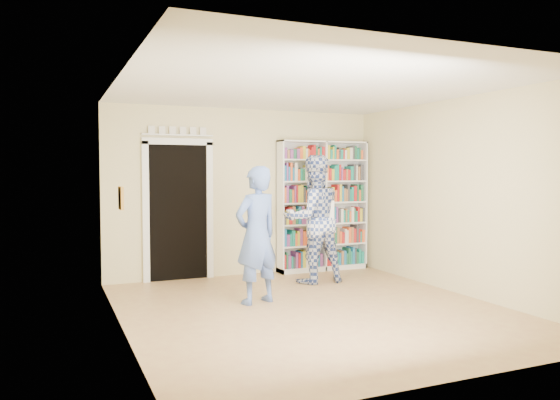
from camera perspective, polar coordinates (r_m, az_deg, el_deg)
name	(u,v)px	position (r m, az deg, el deg)	size (l,w,h in m)	color
floor	(313,309)	(6.82, 3.46, -11.35)	(5.00, 5.00, 0.00)	#AA7852
ceiling	(314,87)	(6.68, 3.53, 11.70)	(5.00, 5.00, 0.00)	white
wall_back	(245,192)	(8.92, -3.71, 0.82)	(4.50, 4.50, 0.00)	beige
wall_left	(121,204)	(5.96, -16.24, -0.38)	(5.00, 5.00, 0.00)	beige
wall_right	(460,196)	(7.88, 18.29, 0.39)	(5.00, 5.00, 0.00)	beige
bookshelf	(322,205)	(9.33, 4.46, -0.55)	(1.60, 0.30, 2.20)	white
doorway	(178,204)	(8.60, -10.59, -0.44)	(1.10, 0.08, 2.43)	black
wall_art	(121,198)	(6.16, -16.29, 0.19)	(0.03, 0.25, 0.25)	brown
man_blue	(257,235)	(6.97, -2.46, -3.67)	(0.64, 0.42, 1.76)	#5370B9
man_plaid	(313,219)	(8.28, 3.51, -2.01)	(0.94, 0.73, 1.93)	navy
paper_sheet	(327,212)	(8.13, 4.90, -1.21)	(0.23, 0.01, 0.32)	white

